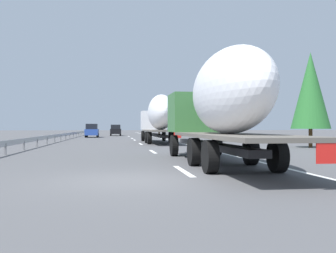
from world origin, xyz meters
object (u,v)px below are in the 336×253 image
Objects in this scene: truck_trailing at (220,102)px; road_sign at (161,122)px; truck_lead at (159,116)px; car_black_suv at (116,130)px; car_blue_sedan at (92,131)px.

truck_trailing reaches higher than road_sign.
road_sign is at bearing -4.06° from truck_trailing.
truck_lead is 4.29× the size of road_sign.
truck_lead is 3.37× the size of car_black_suv.
road_sign is (3.13, -10.27, 1.27)m from car_blue_sedan.
road_sign is at bearing -133.79° from car_black_suv.
truck_lead is 20.32m from truck_trailing.
car_black_suv is at bearing -18.84° from car_blue_sedan.
car_blue_sedan is 10.81m from road_sign.
truck_trailing is 43.83m from road_sign.
truck_trailing is at bearing -180.00° from truck_lead.
car_black_suv is 9.69m from road_sign.
car_blue_sedan is at bearing 161.16° from car_black_suv.
truck_trailing is (-20.32, -0.00, -0.03)m from truck_lead.
truck_trailing is 50.53m from car_black_suv.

